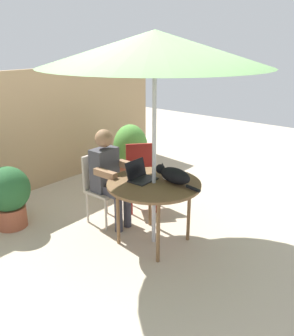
# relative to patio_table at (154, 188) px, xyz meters

# --- Properties ---
(ground_plane) EXTENTS (14.00, 14.00, 0.00)m
(ground_plane) POSITION_rel_patio_table_xyz_m (0.00, 0.00, -0.69)
(ground_plane) COLOR #BCAD93
(fence_back) EXTENTS (5.60, 0.08, 1.85)m
(fence_back) POSITION_rel_patio_table_xyz_m (0.00, 2.48, 0.24)
(fence_back) COLOR tan
(fence_back) RESTS_ON ground
(patio_table) EXTENTS (1.06, 1.06, 0.75)m
(patio_table) POSITION_rel_patio_table_xyz_m (0.00, 0.00, 0.00)
(patio_table) COLOR brown
(patio_table) RESTS_ON ground
(patio_umbrella) EXTENTS (2.33, 2.33, 2.34)m
(patio_umbrella) POSITION_rel_patio_table_xyz_m (0.00, 0.00, 1.48)
(patio_umbrella) COLOR #B7B7BC
(patio_umbrella) RESTS_ON ground
(chair_occupied) EXTENTS (0.40, 0.40, 0.90)m
(chair_occupied) POSITION_rel_patio_table_xyz_m (0.00, 0.87, -0.16)
(chair_occupied) COLOR #B2A899
(chair_occupied) RESTS_ON ground
(chair_empty) EXTENTS (0.56, 0.56, 0.90)m
(chair_empty) POSITION_rel_patio_table_xyz_m (0.66, 0.74, -0.16)
(chair_empty) COLOR maroon
(chair_empty) RESTS_ON ground
(person_seated) EXTENTS (0.48, 0.48, 1.24)m
(person_seated) POSITION_rel_patio_table_xyz_m (0.00, 0.71, 0.01)
(person_seated) COLOR #3F3F47
(person_seated) RESTS_ON ground
(laptop) EXTENTS (0.30, 0.25, 0.21)m
(laptop) POSITION_rel_patio_table_xyz_m (-0.03, 0.19, 0.12)
(laptop) COLOR black
(laptop) RESTS_ON patio_table
(cat) EXTENTS (0.23, 0.65, 0.17)m
(cat) POSITION_rel_patio_table_xyz_m (0.15, -0.16, 0.14)
(cat) COLOR black
(cat) RESTS_ON patio_table
(potted_plant_near_fence) EXTENTS (0.54, 0.54, 1.01)m
(potted_plant_near_fence) POSITION_rel_patio_table_xyz_m (1.16, 1.39, -0.13)
(potted_plant_near_fence) COLOR #9E5138
(potted_plant_near_fence) RESTS_ON ground
(potted_plant_by_chair) EXTENTS (0.55, 0.55, 0.80)m
(potted_plant_by_chair) POSITION_rel_patio_table_xyz_m (-0.86, 1.63, -0.25)
(potted_plant_by_chair) COLOR #9E5138
(potted_plant_by_chair) RESTS_ON ground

